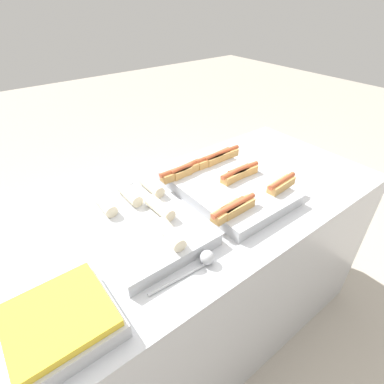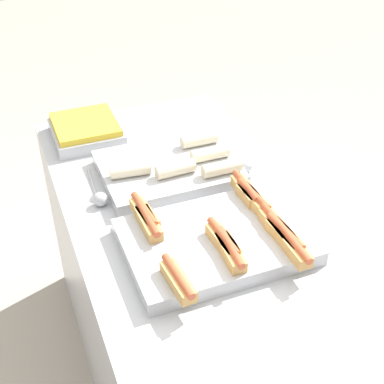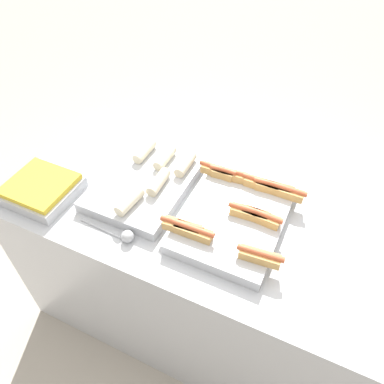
% 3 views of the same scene
% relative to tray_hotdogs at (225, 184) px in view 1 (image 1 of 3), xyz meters
% --- Properties ---
extents(ground_plane, '(12.00, 12.00, 0.00)m').
position_rel_tray_hotdogs_xyz_m(ground_plane, '(-0.13, -0.01, -0.92)').
color(ground_plane, '#ADA393').
extents(counter, '(1.71, 0.79, 0.89)m').
position_rel_tray_hotdogs_xyz_m(counter, '(-0.13, -0.01, -0.48)').
color(counter, '#B7BABF').
rests_on(counter, ground_plane).
extents(tray_hotdogs, '(0.47, 0.54, 0.10)m').
position_rel_tray_hotdogs_xyz_m(tray_hotdogs, '(0.00, 0.00, 0.00)').
color(tray_hotdogs, '#B7BABF').
rests_on(tray_hotdogs, counter).
extents(tray_wraps, '(0.37, 0.47, 0.10)m').
position_rel_tray_hotdogs_xyz_m(tray_wraps, '(-0.42, 0.00, -0.00)').
color(tray_wraps, '#B7BABF').
rests_on(tray_wraps, counter).
extents(tray_side_front, '(0.28, 0.26, 0.07)m').
position_rel_tray_hotdogs_xyz_m(tray_side_front, '(-0.80, -0.22, -0.00)').
color(tray_side_front, '#B7BABF').
rests_on(tray_side_front, counter).
extents(serving_spoon_near, '(0.25, 0.05, 0.05)m').
position_rel_tray_hotdogs_xyz_m(serving_spoon_near, '(-0.35, -0.28, -0.01)').
color(serving_spoon_near, '#B2B5BA').
rests_on(serving_spoon_near, counter).
extents(serving_spoon_far, '(0.24, 0.05, 0.05)m').
position_rel_tray_hotdogs_xyz_m(serving_spoon_far, '(-0.36, 0.26, -0.01)').
color(serving_spoon_far, '#B2B5BA').
rests_on(serving_spoon_far, counter).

